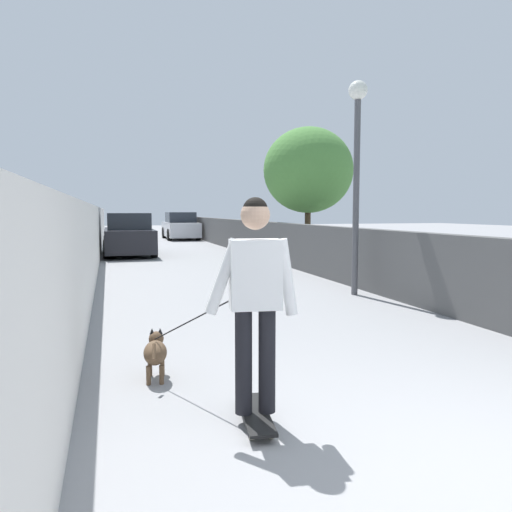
{
  "coord_description": "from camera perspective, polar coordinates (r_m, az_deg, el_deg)",
  "views": [
    {
      "loc": [
        -2.19,
        2.32,
        1.62
      ],
      "look_at": [
        4.33,
        0.38,
        1.0
      ],
      "focal_mm": 34.81,
      "sensor_mm": 36.0,
      "label": 1
    }
  ],
  "objects": [
    {
      "name": "tree_right_mid",
      "position": [
        16.49,
        6.02,
        9.76
      ],
      "size": [
        2.92,
        2.92,
        4.33
      ],
      "color": "#473523",
      "rests_on": "ground"
    },
    {
      "name": "ground_plane",
      "position": [
        16.43,
        -8.34,
        -0.5
      ],
      "size": [
        80.0,
        80.0,
        0.0
      ],
      "primitive_type": "plane",
      "color": "gray"
    },
    {
      "name": "car_far",
      "position": [
        28.78,
        -8.67,
        3.36
      ],
      "size": [
        4.31,
        1.8,
        1.54
      ],
      "color": "silver",
      "rests_on": "ground"
    },
    {
      "name": "dog",
      "position": [
        4.95,
        -11.44,
        -10.67
      ],
      "size": [
        1.53,
        0.79,
        1.06
      ],
      "color": "brown",
      "rests_on": "ground"
    },
    {
      "name": "car_near",
      "position": [
        18.87,
        -14.41,
        2.3
      ],
      "size": [
        4.4,
        1.8,
        1.54
      ],
      "color": "black",
      "rests_on": "ground"
    },
    {
      "name": "person_skateboarder",
      "position": [
        3.72,
        -0.08,
        -3.73
      ],
      "size": [
        0.27,
        0.72,
        1.64
      ],
      "color": "black",
      "rests_on": "skateboard"
    },
    {
      "name": "fence_right",
      "position": [
        15.11,
        3.21,
        1.44
      ],
      "size": [
        48.0,
        0.3,
        1.26
      ],
      "primitive_type": "cube",
      "color": "#4C4C4C",
      "rests_on": "ground"
    },
    {
      "name": "wall_left",
      "position": [
        14.22,
        -18.35,
        1.94
      ],
      "size": [
        48.0,
        0.3,
        1.75
      ],
      "primitive_type": "cube",
      "color": "silver",
      "rests_on": "ground"
    },
    {
      "name": "lamp_post",
      "position": [
        9.78,
        11.53,
        12.01
      ],
      "size": [
        0.36,
        0.36,
        4.05
      ],
      "color": "#4C4C51",
      "rests_on": "ground"
    },
    {
      "name": "skateboard",
      "position": [
        3.99,
        -0.08,
        -17.71
      ],
      "size": [
        0.82,
        0.3,
        0.08
      ],
      "color": "black",
      "rests_on": "ground"
    }
  ]
}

